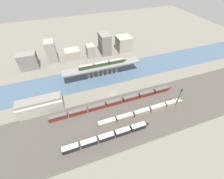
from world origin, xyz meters
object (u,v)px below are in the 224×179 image
(train_yard_far, at_px, (116,102))
(warehouse_building, at_px, (41,105))
(train_on_bridge, at_px, (103,64))
(signal_tower, at_px, (179,98))
(train_yard_near, at_px, (108,136))
(train_yard_mid, at_px, (143,112))

(train_yard_far, bearing_deg, warehouse_building, 166.88)
(train_on_bridge, distance_m, signal_tower, 64.15)
(train_yard_near, bearing_deg, warehouse_building, 135.46)
(train_yard_near, bearing_deg, train_on_bridge, 75.41)
(warehouse_building, bearing_deg, train_on_bridge, 24.58)
(train_yard_mid, relative_size, signal_tower, 4.11)
(train_on_bridge, height_order, train_yard_mid, train_on_bridge)
(warehouse_building, bearing_deg, train_yard_far, -13.12)
(signal_tower, bearing_deg, warehouse_building, 162.74)
(train_yard_near, distance_m, warehouse_building, 51.08)
(train_yard_mid, height_order, signal_tower, signal_tower)
(train_yard_near, relative_size, warehouse_building, 1.86)
(warehouse_building, bearing_deg, train_yard_mid, -22.30)
(train_yard_near, height_order, train_yard_mid, train_yard_mid)
(train_yard_mid, bearing_deg, train_yard_near, -161.64)
(train_yard_near, height_order, warehouse_building, warehouse_building)
(warehouse_building, distance_m, signal_tower, 94.01)
(train_yard_mid, xyz_separation_m, signal_tower, (25.28, -1.45, 5.87))
(train_yard_mid, bearing_deg, train_on_bridge, 104.14)
(train_on_bridge, bearing_deg, signal_tower, -53.69)
(train_yard_near, distance_m, train_yard_far, 27.82)
(warehouse_building, bearing_deg, signal_tower, -17.26)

